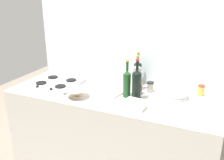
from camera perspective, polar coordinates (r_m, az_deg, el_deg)
name	(u,v)px	position (r m, az deg, el deg)	size (l,w,h in m)	color
counter_block	(112,138)	(2.37, 0.00, -13.09)	(1.80, 0.70, 0.90)	beige
backsplash_panel	(128,42)	(2.38, 3.74, 8.79)	(1.90, 0.06, 2.56)	silver
stovetop_hob	(57,83)	(2.40, -12.64, -0.68)	(0.43, 0.39, 0.04)	#B2B2B7
plate_stack	(175,93)	(2.12, 14.39, -2.97)	(0.21, 0.21, 0.07)	white
wine_bottle_leftmost	(137,84)	(1.99, 5.68, -1.02)	(0.07, 0.07, 0.34)	black
wine_bottle_mid_left	(138,73)	(2.30, 5.90, 1.64)	(0.07, 0.07, 0.32)	black
wine_bottle_mid_right	(137,77)	(2.19, 5.76, 0.73)	(0.07, 0.07, 0.32)	gray
wine_bottle_rightmost	(127,83)	(2.04, 3.44, -0.73)	(0.06, 0.06, 0.32)	#19471E
mixing_bowl	(76,93)	(2.07, -8.27, -2.93)	(0.19, 0.19, 0.08)	beige
butter_dish	(135,104)	(1.88, 5.35, -5.61)	(0.15, 0.10, 0.06)	white
condiment_jar_front	(201,90)	(2.22, 19.81, -2.23)	(0.05, 0.05, 0.09)	gold
condiment_jar_rear	(139,89)	(2.12, 6.25, -2.09)	(0.05, 0.05, 0.09)	#66384C
condiment_jar_spare	(150,87)	(2.18, 8.80, -1.58)	(0.06, 0.06, 0.09)	#9E998C
cutting_board	(106,92)	(2.16, -1.44, -2.74)	(0.28, 0.17, 0.02)	silver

